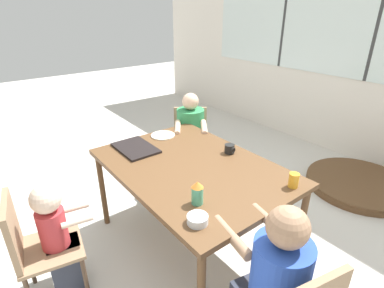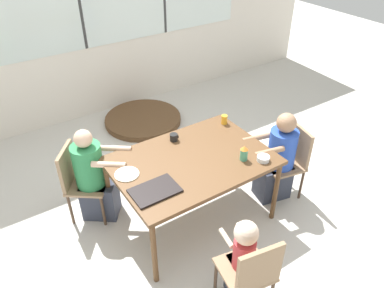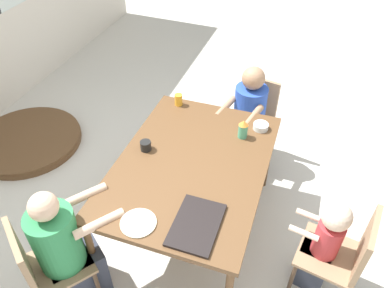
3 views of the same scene
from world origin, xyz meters
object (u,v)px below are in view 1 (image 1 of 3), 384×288
at_px(person_man_blue_shirt, 191,145).
at_px(bowl_white_shallow, 198,219).
at_px(juice_glass, 294,180).
at_px(person_toddler, 59,240).
at_px(sippy_cup, 197,192).
at_px(folded_table_stack, 359,184).
at_px(coffee_mug, 230,149).
at_px(chair_for_man_blue_shirt, 190,138).
at_px(chair_for_toddler, 33,243).

height_order(person_man_blue_shirt, bowl_white_shallow, person_man_blue_shirt).
distance_m(person_man_blue_shirt, juice_glass, 1.53).
bearing_deg(person_toddler, person_man_blue_shirt, 121.44).
bearing_deg(sippy_cup, folded_table_stack, 88.46).
xyz_separation_m(person_man_blue_shirt, juice_glass, (1.47, -0.25, 0.35)).
relative_size(coffee_mug, bowl_white_shallow, 0.72).
relative_size(coffee_mug, sippy_cup, 0.56).
relative_size(chair_for_man_blue_shirt, coffee_mug, 9.48).
distance_m(person_man_blue_shirt, bowl_white_shallow, 1.73).
bearing_deg(folded_table_stack, chair_for_man_blue_shirt, -136.14).
xyz_separation_m(person_toddler, coffee_mug, (0.21, 1.39, 0.36)).
xyz_separation_m(coffee_mug, juice_glass, (0.64, -0.02, 0.01)).
xyz_separation_m(person_man_blue_shirt, folded_table_stack, (1.28, 1.46, -0.43)).
xyz_separation_m(sippy_cup, juice_glass, (0.25, 0.64, -0.03)).
distance_m(person_man_blue_shirt, coffee_mug, 0.93).
relative_size(sippy_cup, juice_glass, 1.54).
bearing_deg(folded_table_stack, juice_glass, -83.62).
relative_size(chair_for_toddler, person_toddler, 0.94).
distance_m(chair_for_man_blue_shirt, bowl_white_shallow, 1.89).
distance_m(chair_for_toddler, person_man_blue_shirt, 1.86).
relative_size(person_toddler, juice_glass, 8.72).
bearing_deg(chair_for_man_blue_shirt, folded_table_stack, 170.75).
xyz_separation_m(person_toddler, bowl_white_shallow, (0.74, 0.61, 0.35)).
distance_m(juice_glass, folded_table_stack, 1.89).
bearing_deg(person_man_blue_shirt, chair_for_man_blue_shirt, -90.00).
distance_m(person_toddler, folded_table_stack, 3.17).
bearing_deg(bowl_white_shallow, folded_table_stack, 91.99).
bearing_deg(chair_for_toddler, juice_glass, 70.16).
relative_size(chair_for_man_blue_shirt, sippy_cup, 5.33).
height_order(chair_for_man_blue_shirt, chair_for_toddler, same).
bearing_deg(chair_for_toddler, chair_for_man_blue_shirt, 121.69).
distance_m(chair_for_toddler, coffee_mug, 1.59).
bearing_deg(person_toddler, bowl_white_shallow, 49.59).
relative_size(person_toddler, folded_table_stack, 0.78).
distance_m(chair_for_man_blue_shirt, sippy_cup, 1.71).
distance_m(chair_for_toddler, juice_glass, 1.78).
height_order(chair_for_man_blue_shirt, person_toddler, person_toddler).
bearing_deg(sippy_cup, chair_for_toddler, -125.38).
height_order(chair_for_man_blue_shirt, folded_table_stack, chair_for_man_blue_shirt).
relative_size(chair_for_man_blue_shirt, juice_glass, 8.19).
distance_m(chair_for_man_blue_shirt, person_toddler, 1.87).
bearing_deg(person_man_blue_shirt, person_toddler, 58.07).
bearing_deg(chair_for_toddler, person_man_blue_shirt, 119.00).
bearing_deg(person_toddler, sippy_cup, 60.93).
bearing_deg(juice_glass, sippy_cup, -111.78).
relative_size(chair_for_toddler, folded_table_stack, 0.73).
distance_m(person_man_blue_shirt, person_toddler, 1.73).
relative_size(person_man_blue_shirt, person_toddler, 1.19).
distance_m(chair_for_man_blue_shirt, juice_glass, 1.68).
bearing_deg(bowl_white_shallow, chair_for_man_blue_shirt, 143.74).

